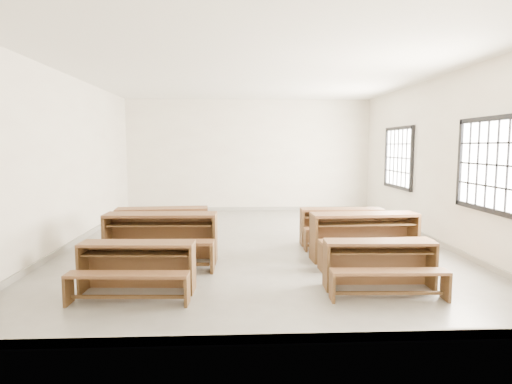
{
  "coord_description": "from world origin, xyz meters",
  "views": [
    {
      "loc": [
        -0.39,
        -8.14,
        1.89
      ],
      "look_at": [
        0.0,
        0.0,
        1.0
      ],
      "focal_mm": 30.0,
      "sensor_mm": 36.0,
      "label": 1
    }
  ],
  "objects_px": {
    "desk_set_4": "(365,233)",
    "desk_set_5": "(342,224)",
    "desk_set_1": "(161,235)",
    "desk_set_0": "(137,264)",
    "desk_set_2": "(162,225)",
    "desk_set_3": "(380,262)"
  },
  "relations": [
    {
      "from": "desk_set_4",
      "to": "desk_set_5",
      "type": "xyz_separation_m",
      "value": [
        -0.1,
        1.13,
        -0.05
      ]
    },
    {
      "from": "desk_set_1",
      "to": "desk_set_4",
      "type": "height_order",
      "value": "desk_set_1"
    },
    {
      "from": "desk_set_0",
      "to": "desk_set_4",
      "type": "distance_m",
      "value": 3.66
    },
    {
      "from": "desk_set_0",
      "to": "desk_set_2",
      "type": "distance_m",
      "value": 2.41
    },
    {
      "from": "desk_set_0",
      "to": "desk_set_2",
      "type": "bearing_deg",
      "value": 94.86
    },
    {
      "from": "desk_set_0",
      "to": "desk_set_3",
      "type": "distance_m",
      "value": 3.15
    },
    {
      "from": "desk_set_4",
      "to": "desk_set_5",
      "type": "distance_m",
      "value": 1.13
    },
    {
      "from": "desk_set_3",
      "to": "desk_set_4",
      "type": "height_order",
      "value": "desk_set_4"
    },
    {
      "from": "desk_set_4",
      "to": "desk_set_0",
      "type": "bearing_deg",
      "value": -160.58
    },
    {
      "from": "desk_set_1",
      "to": "desk_set_2",
      "type": "distance_m",
      "value": 1.01
    },
    {
      "from": "desk_set_3",
      "to": "desk_set_4",
      "type": "distance_m",
      "value": 1.43
    },
    {
      "from": "desk_set_3",
      "to": "desk_set_5",
      "type": "height_order",
      "value": "desk_set_5"
    },
    {
      "from": "desk_set_0",
      "to": "desk_set_2",
      "type": "relative_size",
      "value": 0.87
    },
    {
      "from": "desk_set_1",
      "to": "desk_set_3",
      "type": "xyz_separation_m",
      "value": [
        3.09,
        -1.43,
        -0.09
      ]
    },
    {
      "from": "desk_set_0",
      "to": "desk_set_1",
      "type": "bearing_deg",
      "value": 90.47
    },
    {
      "from": "desk_set_2",
      "to": "desk_set_3",
      "type": "relative_size",
      "value": 1.18
    },
    {
      "from": "desk_set_3",
      "to": "desk_set_5",
      "type": "distance_m",
      "value": 2.54
    },
    {
      "from": "desk_set_2",
      "to": "desk_set_3",
      "type": "bearing_deg",
      "value": -41.27
    },
    {
      "from": "desk_set_2",
      "to": "desk_set_1",
      "type": "bearing_deg",
      "value": -86.35
    },
    {
      "from": "desk_set_2",
      "to": "desk_set_4",
      "type": "xyz_separation_m",
      "value": [
        3.46,
        -1.02,
        0.02
      ]
    },
    {
      "from": "desk_set_2",
      "to": "desk_set_5",
      "type": "bearing_deg",
      "value": -2.53
    },
    {
      "from": "desk_set_1",
      "to": "desk_set_4",
      "type": "xyz_separation_m",
      "value": [
        3.32,
        -0.02,
        -0.01
      ]
    }
  ]
}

